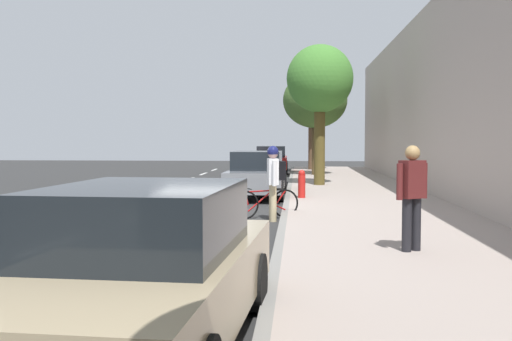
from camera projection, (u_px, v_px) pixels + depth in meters
name	position (u px, v px, depth m)	size (l,w,h in m)	color
ground	(206.00, 212.00, 15.47)	(71.17, 71.17, 0.00)	#2A2A2A
sidewalk	(375.00, 210.00, 15.15)	(4.44, 44.48, 0.16)	#9E9087
curb_edge	(286.00, 210.00, 15.31)	(0.16, 44.48, 0.16)	gray
lane_stripe_centre	(101.00, 212.00, 15.53)	(0.14, 44.20, 0.01)	white
lane_stripe_bike_edge	(230.00, 212.00, 15.42)	(0.12, 44.48, 0.01)	white
building_facade	(475.00, 90.00, 14.80)	(0.50, 44.48, 6.34)	#AA9C92
parked_sedan_tan_second	(145.00, 271.00, 5.25)	(2.05, 4.50, 1.52)	tan
parked_sedan_grey_mid	(257.00, 175.00, 19.31)	(1.88, 4.42, 1.52)	slate
parked_sedan_red_far	(271.00, 160.00, 32.90)	(1.90, 4.43, 1.52)	maroon
bicycle_at_curb	(266.00, 203.00, 14.21)	(1.61, 0.76, 0.75)	black
cyclist_with_backpack	(274.00, 175.00, 13.71)	(0.46, 0.61, 1.77)	#C6B284
street_tree_mid_block	(320.00, 81.00, 22.36)	(2.54, 2.54, 5.36)	brown
street_tree_far_end	(315.00, 100.00, 28.70)	(3.15, 3.15, 5.04)	#493920
street_tree_corner	(313.00, 103.00, 33.69)	(3.18, 3.18, 5.13)	brown
pedestrian_on_phone	(412.00, 191.00, 9.21)	(0.53, 0.40, 1.67)	black
fire_hydrant	(302.00, 184.00, 17.58)	(0.22, 0.22, 0.84)	red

